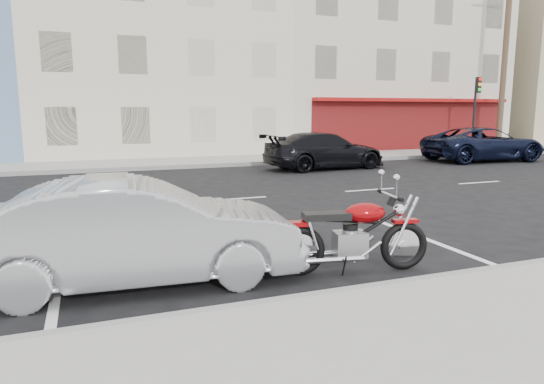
{
  "coord_description": "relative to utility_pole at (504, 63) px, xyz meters",
  "views": [
    {
      "loc": [
        -5.52,
        -11.84,
        2.26
      ],
      "look_at": [
        -2.45,
        -3.76,
        0.8
      ],
      "focal_mm": 32.0,
      "sensor_mm": 36.0,
      "label": 1
    }
  ],
  "objects": [
    {
      "name": "curb_near",
      "position": [
        -20.5,
        -15.6,
        -4.66
      ],
      "size": [
        80.0,
        0.12,
        0.16
      ],
      "primitive_type": "cube",
      "color": "gray",
      "rests_on": "ground"
    },
    {
      "name": "ground",
      "position": [
        -15.5,
        -8.6,
        -4.74
      ],
      "size": [
        120.0,
        120.0,
        0.0
      ],
      "primitive_type": "plane",
      "color": "black",
      "rests_on": "ground"
    },
    {
      "name": "bldg_cream",
      "position": [
        -17.5,
        7.7,
        1.01
      ],
      "size": [
        12.0,
        12.0,
        11.5
      ],
      "primitive_type": "cube",
      "color": "beige",
      "rests_on": "ground"
    },
    {
      "name": "motorcycle",
      "position": [
        -16.85,
        -14.86,
        -4.23
      ],
      "size": [
        2.2,
        0.82,
        1.11
      ],
      "rotation": [
        0.0,
        0.0,
        -0.19
      ],
      "color": "black",
      "rests_on": "ground"
    },
    {
      "name": "fire_hydrant",
      "position": [
        -3.5,
        -0.1,
        -4.21
      ],
      "size": [
        0.2,
        0.2,
        0.72
      ],
      "color": "beige",
      "rests_on": "sidewalk_far"
    },
    {
      "name": "bldg_far_east",
      "position": [
        10.5,
        7.7,
        0.76
      ],
      "size": [
        12.0,
        12.0,
        11.0
      ],
      "primitive_type": "cube",
      "color": "tan",
      "rests_on": "ground"
    },
    {
      "name": "sedan_silver",
      "position": [
        -20.48,
        -14.08,
        -4.04
      ],
      "size": [
        4.34,
        1.77,
        1.4
      ],
      "primitive_type": "imported",
      "rotation": [
        0.0,
        0.0,
        1.5
      ],
      "color": "#929499",
      "rests_on": "ground"
    },
    {
      "name": "suv_far",
      "position": [
        -4.37,
        -3.43,
        -3.98
      ],
      "size": [
        5.58,
        2.85,
        1.51
      ],
      "primitive_type": "imported",
      "rotation": [
        0.0,
        0.0,
        1.51
      ],
      "color": "black",
      "rests_on": "ground"
    },
    {
      "name": "traffic_light",
      "position": [
        -2.0,
        -0.27,
        -2.18
      ],
      "size": [
        0.26,
        0.3,
        3.8
      ],
      "color": "black",
      "rests_on": "sidewalk_far"
    },
    {
      "name": "bldg_corner",
      "position": [
        -4.5,
        7.7,
        1.51
      ],
      "size": [
        14.0,
        12.0,
        12.5
      ],
      "primitive_type": "cube",
      "color": "#BCB8A6",
      "rests_on": "ground"
    },
    {
      "name": "curb_far",
      "position": [
        -20.5,
        -1.6,
        -4.66
      ],
      "size": [
        80.0,
        0.12,
        0.16
      ],
      "primitive_type": "cube",
      "color": "gray",
      "rests_on": "ground"
    },
    {
      "name": "car_far",
      "position": [
        -12.4,
        -3.54,
        -4.03
      ],
      "size": [
        5.02,
        2.35,
        1.42
      ],
      "primitive_type": "imported",
      "rotation": [
        0.0,
        0.0,
        1.65
      ],
      "color": "black",
      "rests_on": "ground"
    },
    {
      "name": "utility_pole",
      "position": [
        0.0,
        0.0,
        0.0
      ],
      "size": [
        1.8,
        0.3,
        9.0
      ],
      "color": "#422D1E",
      "rests_on": "sidewalk_far"
    },
    {
      "name": "sidewalk_far",
      "position": [
        -20.5,
        0.1,
        -4.66
      ],
      "size": [
        80.0,
        3.4,
        0.15
      ],
      "primitive_type": "cube",
      "color": "gray",
      "rests_on": "ground"
    }
  ]
}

